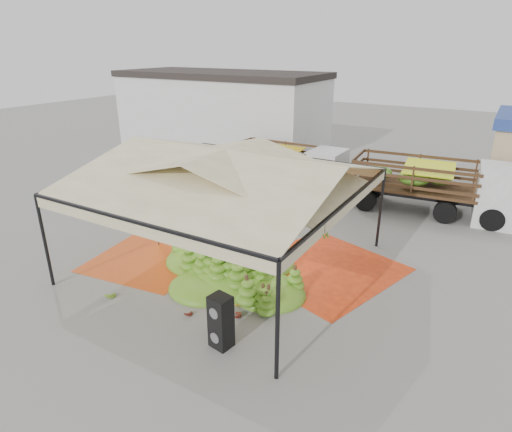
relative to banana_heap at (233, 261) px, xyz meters
The scene contains 17 objects.
ground 1.19m from the banana_heap, 131.50° to the left, with size 90.00×90.00×0.00m, color slate.
canopy_tent 2.88m from the banana_heap, 131.50° to the left, with size 8.10×8.10×4.00m.
building_white 18.34m from the banana_heap, 125.87° to the left, with size 14.30×6.30×5.40m.
tarp_left 3.37m from the banana_heap, behind, with size 3.73×3.55×0.01m, color red.
tarp_right 3.17m from the banana_heap, 42.91° to the left, with size 4.31×4.52×0.01m, color #EB4816.
banana_heap is the anchor object (origin of this frame).
hand_yellow_a 1.75m from the banana_heap, 22.22° to the right, with size 0.39×0.32×0.18m, color gold.
hand_yellow_b 1.65m from the banana_heap, 52.23° to the right, with size 0.40×0.33×0.18m, color gold.
hand_red_a 2.39m from the banana_heap, 89.82° to the right, with size 0.38×0.31×0.17m, color #5C2115.
hand_red_b 2.22m from the banana_heap, 55.43° to the right, with size 0.49×0.40×0.22m, color #561D13.
hand_green 3.86m from the banana_heap, 132.87° to the right, with size 0.46×0.38×0.21m, color #437017.
hanging_bunches 2.43m from the banana_heap, 36.51° to the right, with size 4.74×0.24×0.20m.
speaker_stack 3.35m from the banana_heap, 61.37° to the right, with size 0.58×0.53×1.43m.
banana_leaves 4.01m from the banana_heap, 163.23° to the left, with size 0.96×1.36×3.70m, color #417B20, non-canonical shape.
vendor 4.74m from the banana_heap, 94.15° to the left, with size 0.63×0.41×1.72m, color gray.
truck_left 10.56m from the banana_heap, 105.79° to the left, with size 6.12×2.25×2.08m.
truck_right 10.66m from the banana_heap, 63.39° to the left, with size 7.17×2.96×2.40m.
Camera 1 is at (7.51, -10.83, 7.05)m, focal length 30.00 mm.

